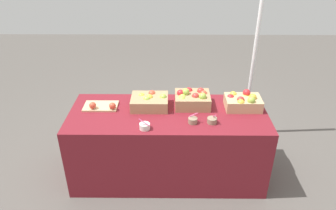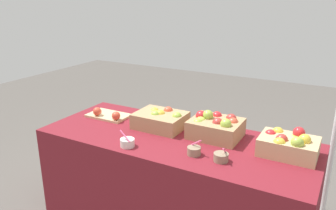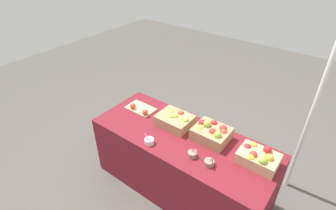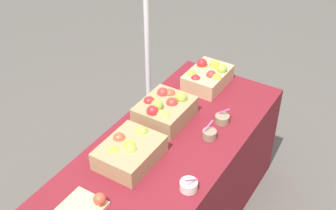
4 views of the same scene
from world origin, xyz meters
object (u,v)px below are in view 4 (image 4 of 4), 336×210
Objects in this scene: sample_bowl_mid at (209,134)px; apple_crate_right at (130,151)px; sample_bowl_near at (222,119)px; tent_pole at (146,7)px; apple_crate_left at (208,76)px; sample_bowl_far at (189,185)px; apple_crate_middle at (165,110)px.

apple_crate_right is at bearing 144.21° from sample_bowl_mid.
sample_bowl_near is 0.18m from sample_bowl_mid.
apple_crate_right is 0.50m from sample_bowl_mid.
tent_pole reaches higher than sample_bowl_mid.
apple_crate_left is at bearing -0.74° from apple_crate_right.
sample_bowl_mid is at bearing -128.03° from tent_pole.
sample_bowl_near is (-0.33, -0.28, -0.04)m from apple_crate_left.
sample_bowl_near is 0.99× the size of sample_bowl_mid.
tent_pole is at bearing 41.87° from sample_bowl_far.
tent_pole is (0.74, 0.94, 0.32)m from sample_bowl_mid.
apple_crate_middle is at bearing 43.98° from sample_bowl_far.
sample_bowl_near is (0.16, -0.32, -0.05)m from apple_crate_middle.
apple_crate_left is 1.01× the size of apple_crate_middle.
tent_pole is (0.23, 0.66, 0.27)m from apple_crate_left.
apple_crate_right is 0.16× the size of tent_pole.
apple_crate_left is 3.29× the size of sample_bowl_near.
sample_bowl_far is 0.05× the size of tent_pole.
tent_pole reaches higher than sample_bowl_far.
tent_pole is (0.72, 0.62, 0.27)m from apple_crate_middle.
sample_bowl_mid is (-0.01, -0.32, -0.05)m from apple_crate_middle.
apple_crate_right reaches higher than sample_bowl_near.
apple_crate_left reaches higher than sample_bowl_far.
apple_crate_middle reaches higher than apple_crate_right.
apple_crate_right is 3.39× the size of sample_bowl_mid.
sample_bowl_mid is at bearing -151.17° from apple_crate_left.
tent_pole is at bearing 29.79° from apple_crate_right.
sample_bowl_far is at bearing -166.56° from sample_bowl_mid.
sample_bowl_near is at bearing -62.92° from apple_crate_middle.
tent_pole reaches higher than apple_crate_right.
sample_bowl_near is at bearing 9.78° from sample_bowl_far.
apple_crate_left is 0.43m from sample_bowl_near.
apple_crate_middle reaches higher than sample_bowl_far.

